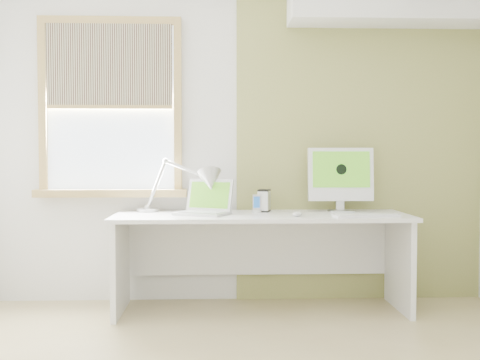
{
  "coord_description": "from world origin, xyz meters",
  "views": [
    {
      "loc": [
        -0.16,
        -2.9,
        1.17
      ],
      "look_at": [
        0.0,
        1.05,
        1.0
      ],
      "focal_mm": 43.14,
      "sensor_mm": 36.0,
      "label": 1
    }
  ],
  "objects_px": {
    "desk": "(261,239)",
    "imac": "(341,176)",
    "desk_lamp": "(198,184)",
    "laptop": "(205,206)",
    "external_drive": "(264,201)"
  },
  "relations": [
    {
      "from": "desk",
      "to": "imac",
      "type": "relative_size",
      "value": 4.33
    },
    {
      "from": "desk_lamp",
      "to": "laptop",
      "type": "relative_size",
      "value": 1.55
    },
    {
      "from": "desk",
      "to": "laptop",
      "type": "relative_size",
      "value": 4.76
    },
    {
      "from": "external_drive",
      "to": "laptop",
      "type": "bearing_deg",
      "value": -159.44
    },
    {
      "from": "desk_lamp",
      "to": "external_drive",
      "type": "bearing_deg",
      "value": 7.24
    },
    {
      "from": "laptop",
      "to": "desk",
      "type": "bearing_deg",
      "value": 5.44
    },
    {
      "from": "external_drive",
      "to": "desk",
      "type": "bearing_deg",
      "value": -105.79
    },
    {
      "from": "desk_lamp",
      "to": "imac",
      "type": "bearing_deg",
      "value": 2.66
    },
    {
      "from": "desk",
      "to": "laptop",
      "type": "distance_m",
      "value": 0.49
    },
    {
      "from": "external_drive",
      "to": "imac",
      "type": "relative_size",
      "value": 0.34
    },
    {
      "from": "external_drive",
      "to": "desk_lamp",
      "type": "bearing_deg",
      "value": -172.76
    },
    {
      "from": "desk",
      "to": "laptop",
      "type": "bearing_deg",
      "value": -174.56
    },
    {
      "from": "desk",
      "to": "external_drive",
      "type": "xyz_separation_m",
      "value": [
        0.04,
        0.13,
        0.28
      ]
    },
    {
      "from": "desk",
      "to": "laptop",
      "type": "height_order",
      "value": "laptop"
    },
    {
      "from": "external_drive",
      "to": "imac",
      "type": "bearing_deg",
      "value": -1.29
    }
  ]
}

